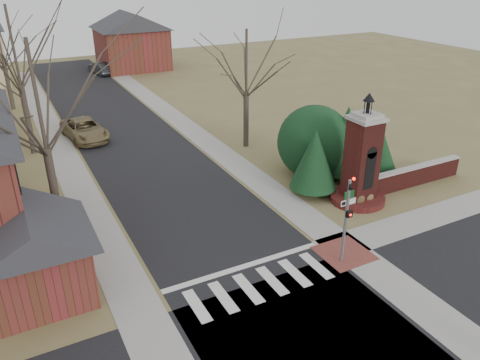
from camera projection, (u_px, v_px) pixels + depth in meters
ground at (270, 295)px, 19.78m from camera, size 120.00×120.00×0.00m
main_street at (128, 138)px, 37.40m from camera, size 8.00×70.00×0.01m
cross_street at (311, 341)px, 17.37m from camera, size 120.00×8.00×0.01m
crosswalk_zone at (260, 285)px, 20.41m from camera, size 8.00×2.20×0.02m
stop_bar at (244, 267)px, 21.62m from camera, size 8.00×0.35×0.02m
sidewalk_right_main at (188, 128)px, 39.59m from camera, size 2.00×60.00×0.02m
sidewalk_left at (60, 148)px, 35.21m from camera, size 2.00×60.00×0.02m
curb_apron at (344, 253)px, 22.59m from camera, size 2.40×2.40×0.02m
traffic_signal_pole at (347, 213)px, 20.95m from camera, size 0.28×0.41×4.50m
sign_post at (348, 206)px, 22.90m from camera, size 0.90×0.07×2.75m
brick_gate_monument at (361, 167)px, 26.65m from camera, size 3.20×3.20×6.47m
brick_garden_wall at (414, 176)px, 29.19m from camera, size 7.50×0.50×1.30m
garage_left at (33, 251)px, 18.84m from camera, size 4.80×4.80×4.29m
house_distant_right at (131, 40)px, 60.04m from camera, size 8.80×8.80×7.30m
evergreen_near at (314, 159)px, 27.44m from camera, size 2.80×2.80×4.10m
evergreen_mid at (346, 139)px, 29.66m from camera, size 3.40×3.40×4.70m
evergreen_far at (380, 149)px, 30.00m from camera, size 2.40×2.40×3.30m
evergreen_mass at (314, 139)px, 30.16m from camera, size 4.80×4.80×4.80m
bare_tree_0 at (35, 88)px, 20.77m from camera, size 8.05×8.05×11.15m
bare_tree_1 at (12, 40)px, 31.04m from camera, size 8.40×8.40×11.64m
bare_tree_3 at (246, 57)px, 32.91m from camera, size 7.00×7.00×9.70m
pickup_truck at (84, 129)px, 36.82m from camera, size 3.27×5.88×1.56m
distant_car at (101, 68)px, 58.03m from camera, size 2.44×4.93×1.55m
dry_shrub_left at (357, 198)px, 26.89m from camera, size 0.92×0.92×0.92m
dry_shrub_right at (366, 196)px, 27.20m from camera, size 0.86×0.86×0.86m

